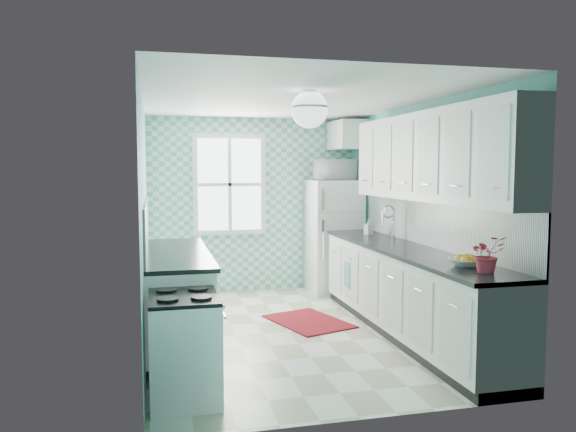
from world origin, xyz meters
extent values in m
cube|color=white|center=(0.00, 0.00, -0.01)|extent=(3.00, 4.40, 0.02)
cube|color=white|center=(0.00, 0.00, 2.51)|extent=(3.00, 4.40, 0.02)
cube|color=#5BB6AC|center=(0.00, 2.21, 1.25)|extent=(3.00, 0.02, 2.50)
cube|color=#5BB6AC|center=(0.00, -2.21, 1.25)|extent=(3.00, 0.02, 2.50)
cube|color=#5BB6AC|center=(-1.51, 0.00, 1.25)|extent=(0.02, 4.40, 2.50)
cube|color=#5BB6AC|center=(1.51, 0.00, 1.25)|extent=(0.02, 4.40, 2.50)
cube|color=#5ABEA9|center=(0.00, 2.19, 1.25)|extent=(3.00, 0.01, 2.50)
cube|color=white|center=(-0.35, 2.17, 1.55)|extent=(1.04, 0.05, 1.44)
cube|color=white|center=(-0.35, 2.15, 1.55)|extent=(0.90, 0.02, 1.30)
cube|color=white|center=(1.49, -0.40, 1.20)|extent=(0.02, 3.60, 0.51)
cube|color=white|center=(-1.49, -0.07, 1.20)|extent=(0.02, 2.15, 0.51)
cube|color=silver|center=(1.33, -0.60, 1.90)|extent=(0.33, 3.20, 0.90)
cube|color=silver|center=(1.30, 1.83, 2.25)|extent=(0.40, 0.74, 0.40)
cylinder|color=silver|center=(0.00, -0.80, 2.48)|extent=(0.14, 0.14, 0.04)
cylinder|color=silver|center=(0.00, -0.80, 2.41)|extent=(0.02, 0.02, 0.12)
sphere|color=white|center=(0.00, -0.80, 2.32)|extent=(0.34, 0.34, 0.34)
cube|color=white|center=(1.20, -0.40, 0.45)|extent=(0.60, 3.60, 0.90)
cube|color=black|center=(1.19, -0.40, 0.92)|extent=(0.63, 3.60, 0.04)
cube|color=white|center=(-1.20, -0.07, 0.45)|extent=(0.60, 2.15, 0.90)
cube|color=black|center=(-1.19, -0.07, 0.92)|extent=(0.63, 2.15, 0.04)
cube|color=white|center=(1.11, 1.81, 0.81)|extent=(0.70, 0.66, 1.61)
cube|color=silver|center=(1.11, 1.48, 1.18)|extent=(0.69, 0.01, 0.02)
cube|color=silver|center=(0.83, 1.46, 1.37)|extent=(0.03, 0.03, 0.30)
cube|color=silver|center=(0.83, 1.46, 0.81)|extent=(0.03, 0.03, 0.54)
cube|color=white|center=(-1.20, -1.53, 0.41)|extent=(0.52, 0.66, 0.78)
cube|color=black|center=(-1.20, -1.53, 0.80)|extent=(0.52, 0.66, 0.03)
cube|color=black|center=(-0.93, -1.53, 0.46)|extent=(0.01, 0.44, 0.26)
cube|color=silver|center=(1.20, 0.35, 0.92)|extent=(0.49, 0.41, 0.12)
cylinder|color=silver|center=(1.38, 0.35, 1.12)|extent=(0.02, 0.02, 0.30)
torus|color=silver|center=(1.31, 0.35, 1.31)|extent=(0.16, 0.02, 0.16)
cube|color=#750A05|center=(0.31, 0.33, 0.01)|extent=(0.98, 1.17, 0.02)
cube|color=#5DBCB9|center=(0.89, 0.62, 0.48)|extent=(0.03, 0.21, 0.32)
imported|color=white|center=(1.20, -1.54, 0.97)|extent=(0.28, 0.28, 0.07)
imported|color=#BA1739|center=(1.20, -1.85, 1.09)|extent=(0.29, 0.25, 0.31)
imported|color=#89B6C0|center=(1.25, 0.85, 1.04)|extent=(0.11, 0.11, 0.19)
imported|color=silver|center=(1.11, 1.81, 1.76)|extent=(0.55, 0.39, 0.30)
camera|label=1|loc=(-1.41, -5.82, 1.79)|focal=35.00mm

